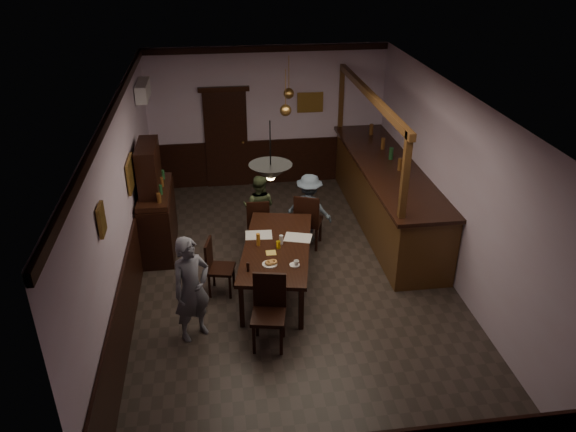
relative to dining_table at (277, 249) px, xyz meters
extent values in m
cube|color=#2D2621|center=(0.29, 0.09, -0.69)|extent=(5.00, 8.00, 0.01)
cube|color=white|center=(0.29, 0.09, 2.31)|extent=(5.00, 8.00, 0.01)
cube|color=#C1A6BD|center=(0.29, 4.09, 0.81)|extent=(5.00, 0.01, 3.00)
cube|color=#C1A6BD|center=(0.29, -3.91, 0.81)|extent=(5.00, 0.01, 3.00)
cube|color=#C1A6BD|center=(-2.21, 0.09, 0.81)|extent=(0.01, 8.00, 3.00)
cube|color=#C1A6BD|center=(2.79, 0.09, 0.81)|extent=(0.01, 8.00, 3.00)
cube|color=black|center=(0.00, 0.00, 0.03)|extent=(1.41, 2.35, 0.06)
cube|color=black|center=(-0.61, -0.92, -0.34)|extent=(0.07, 0.07, 0.69)
cube|color=black|center=(0.21, -1.08, -0.34)|extent=(0.07, 0.07, 0.69)
cube|color=black|center=(-0.21, 1.08, -0.34)|extent=(0.07, 0.07, 0.69)
cube|color=black|center=(0.61, 0.92, -0.34)|extent=(0.07, 0.07, 0.69)
cube|color=black|center=(-0.18, 1.41, -0.26)|extent=(0.41, 0.41, 0.05)
cube|color=black|center=(-0.18, 1.23, -0.01)|extent=(0.40, 0.05, 0.47)
cube|color=black|center=(-0.01, 1.57, -0.48)|extent=(0.04, 0.04, 0.40)
cube|color=black|center=(-0.33, 1.58, -0.48)|extent=(0.04, 0.04, 0.40)
cube|color=black|center=(-0.02, 1.25, -0.48)|extent=(0.04, 0.04, 0.40)
cube|color=black|center=(-0.34, 1.26, -0.48)|extent=(0.04, 0.04, 0.40)
cube|color=black|center=(0.71, 1.24, -0.21)|extent=(0.58, 0.58, 0.05)
cube|color=black|center=(0.63, 1.05, 0.08)|extent=(0.43, 0.21, 0.53)
cube|color=black|center=(0.94, 1.34, -0.46)|extent=(0.04, 0.04, 0.46)
cube|color=black|center=(0.61, 1.47, -0.46)|extent=(0.04, 0.04, 0.46)
cube|color=black|center=(0.81, 1.00, -0.46)|extent=(0.04, 0.04, 0.46)
cube|color=black|center=(0.47, 1.13, -0.46)|extent=(0.04, 0.04, 0.46)
cube|color=black|center=(-0.28, -1.37, -0.20)|extent=(0.53, 0.53, 0.05)
cube|color=black|center=(-0.23, -1.17, 0.08)|extent=(0.45, 0.13, 0.53)
cube|color=black|center=(-0.49, -1.51, -0.46)|extent=(0.04, 0.04, 0.46)
cube|color=black|center=(-0.13, -1.59, -0.46)|extent=(0.04, 0.04, 0.46)
cube|color=black|center=(-0.42, -1.16, -0.46)|extent=(0.04, 0.04, 0.46)
cube|color=black|center=(-0.06, -1.23, -0.46)|extent=(0.04, 0.04, 0.46)
cube|color=black|center=(-0.87, -0.03, -0.26)|extent=(0.47, 0.47, 0.05)
cube|color=black|center=(-1.05, 0.01, -0.01)|extent=(0.12, 0.39, 0.47)
cube|color=black|center=(-0.75, -0.22, -0.48)|extent=(0.04, 0.04, 0.40)
cube|color=black|center=(-0.68, 0.09, -0.48)|extent=(0.04, 0.04, 0.40)
cube|color=black|center=(-1.06, -0.15, -0.48)|extent=(0.04, 0.04, 0.40)
cube|color=black|center=(-0.99, 0.16, -0.48)|extent=(0.04, 0.04, 0.40)
imported|color=slate|center=(-1.28, -1.02, 0.09)|extent=(0.67, 0.62, 1.55)
imported|color=#3F4C2D|center=(-0.14, 1.61, -0.07)|extent=(0.72, 0.63, 1.24)
imported|color=slate|center=(0.75, 1.43, -0.05)|extent=(0.95, 0.80, 1.28)
cube|color=silver|center=(-0.25, 0.37, 0.07)|extent=(0.44, 0.32, 0.01)
cube|color=silver|center=(0.36, 0.20, 0.07)|extent=(0.49, 0.41, 0.01)
cube|color=#DAB950|center=(-0.11, -0.19, 0.07)|extent=(0.18, 0.18, 0.00)
cylinder|color=white|center=(0.19, -0.58, 0.07)|extent=(0.15, 0.15, 0.01)
imported|color=white|center=(0.21, -0.60, 0.11)|extent=(0.09, 0.09, 0.07)
cylinder|color=white|center=(-0.16, -0.52, 0.07)|extent=(0.22, 0.22, 0.01)
torus|color=#C68C47|center=(-0.17, -0.52, 0.10)|extent=(0.13, 0.13, 0.04)
torus|color=#C68C47|center=(-0.11, -0.51, 0.10)|extent=(0.13, 0.13, 0.04)
cylinder|color=yellow|center=(0.01, -0.07, 0.12)|extent=(0.07, 0.07, 0.12)
cylinder|color=#BF721E|center=(-0.28, 0.06, 0.16)|extent=(0.06, 0.06, 0.20)
cylinder|color=silver|center=(0.07, 0.05, 0.14)|extent=(0.06, 0.06, 0.15)
cylinder|color=black|center=(-0.49, -0.65, 0.13)|extent=(0.04, 0.04, 0.14)
cube|color=black|center=(-1.91, 1.46, -0.16)|extent=(0.53, 1.48, 1.06)
cube|color=black|center=(-1.91, 1.46, 0.43)|extent=(0.51, 1.43, 0.08)
cube|color=black|center=(-1.96, 1.46, 0.85)|extent=(0.32, 0.95, 0.85)
cube|color=#442812|center=(2.29, 1.85, -0.10)|extent=(0.97, 4.50, 1.18)
cube|color=black|center=(2.27, 1.85, 0.52)|extent=(1.07, 4.61, 0.06)
cube|color=#442812|center=(1.86, 1.85, 1.83)|extent=(0.10, 4.40, 0.12)
cube|color=#442812|center=(1.86, -0.29, 1.19)|extent=(0.10, 0.10, 1.39)
cube|color=#442812|center=(1.86, 4.00, 1.19)|extent=(0.10, 0.10, 1.39)
cube|color=black|center=(-0.61, 4.04, 0.36)|extent=(0.90, 0.06, 2.10)
cube|color=white|center=(-2.09, 2.99, 1.76)|extent=(0.20, 0.85, 0.30)
cube|color=olive|center=(-2.17, -1.51, 1.46)|extent=(0.04, 0.28, 0.36)
cube|color=olive|center=(-2.17, 0.89, 1.01)|extent=(0.04, 0.62, 0.48)
cube|color=olive|center=(1.19, 4.05, 1.11)|extent=(0.55, 0.04, 0.42)
cylinder|color=black|center=(-0.16, -0.78, 1.97)|extent=(0.02, 0.02, 0.69)
cone|color=black|center=(-0.16, -0.78, 1.63)|extent=(0.56, 0.56, 0.22)
sphere|color=#FFD88C|center=(-0.16, -0.78, 1.58)|extent=(0.12, 0.12, 0.12)
cylinder|color=#BF8C3F|center=(0.39, 1.92, 1.96)|extent=(0.02, 0.02, 0.70)
cone|color=#BF8C3F|center=(0.39, 1.92, 1.61)|extent=(0.20, 0.20, 0.22)
sphere|color=#FFD88C|center=(0.39, 1.92, 1.56)|extent=(0.12, 0.12, 0.12)
cylinder|color=#BF8C3F|center=(0.59, 2.98, 1.96)|extent=(0.02, 0.02, 0.70)
cone|color=#BF8C3F|center=(0.59, 2.98, 1.61)|extent=(0.20, 0.20, 0.22)
sphere|color=#FFD88C|center=(0.59, 2.98, 1.56)|extent=(0.12, 0.12, 0.12)
camera|label=1|loc=(-0.82, -7.38, 4.45)|focal=35.00mm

